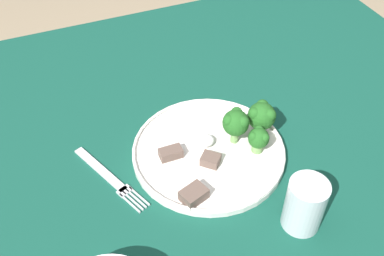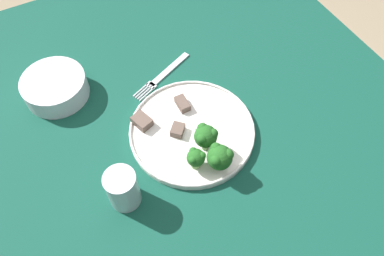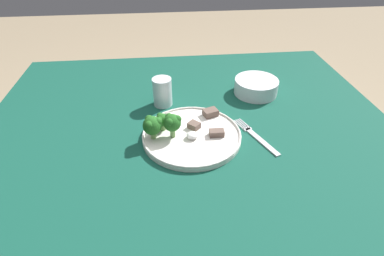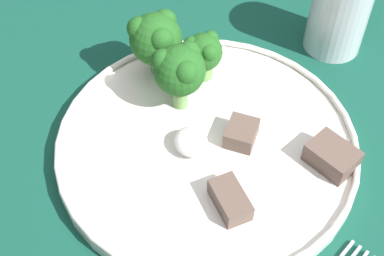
% 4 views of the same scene
% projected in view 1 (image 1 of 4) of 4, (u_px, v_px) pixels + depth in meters
% --- Properties ---
extents(table, '(1.23, 1.11, 0.74)m').
position_uv_depth(table, '(212.00, 194.00, 0.86)').
color(table, '#114738').
rests_on(table, ground_plane).
extents(dinner_plate, '(0.27, 0.27, 0.02)m').
position_uv_depth(dinner_plate, '(210.00, 151.00, 0.81)').
color(dinner_plate, white).
rests_on(dinner_plate, table).
extents(fork, '(0.09, 0.18, 0.00)m').
position_uv_depth(fork, '(109.00, 177.00, 0.77)').
color(fork, silver).
rests_on(fork, table).
extents(drinking_glass, '(0.06, 0.06, 0.09)m').
position_uv_depth(drinking_glass, '(304.00, 207.00, 0.68)').
color(drinking_glass, silver).
rests_on(drinking_glass, table).
extents(broccoli_floret_near_rim_left, '(0.04, 0.04, 0.05)m').
position_uv_depth(broccoli_floret_near_rim_left, '(259.00, 138.00, 0.78)').
color(broccoli_floret_near_rim_left, '#709E56').
rests_on(broccoli_floret_near_rim_left, dinner_plate).
extents(broccoli_floret_center_left, '(0.05, 0.05, 0.07)m').
position_uv_depth(broccoli_floret_center_left, '(236.00, 122.00, 0.79)').
color(broccoli_floret_center_left, '#709E56').
rests_on(broccoli_floret_center_left, dinner_plate).
extents(broccoli_floret_back_left, '(0.05, 0.05, 0.07)m').
position_uv_depth(broccoli_floret_back_left, '(262.00, 115.00, 0.81)').
color(broccoli_floret_back_left, '#709E56').
rests_on(broccoli_floret_back_left, dinner_plate).
extents(meat_slice_front_slice, '(0.05, 0.04, 0.02)m').
position_uv_depth(meat_slice_front_slice, '(194.00, 195.00, 0.72)').
color(meat_slice_front_slice, brown).
rests_on(meat_slice_front_slice, dinner_plate).
extents(meat_slice_middle_slice, '(0.04, 0.04, 0.02)m').
position_uv_depth(meat_slice_middle_slice, '(211.00, 160.00, 0.78)').
color(meat_slice_middle_slice, brown).
rests_on(meat_slice_middle_slice, dinner_plate).
extents(meat_slice_rear_slice, '(0.04, 0.02, 0.02)m').
position_uv_depth(meat_slice_rear_slice, '(171.00, 153.00, 0.79)').
color(meat_slice_rear_slice, brown).
rests_on(meat_slice_rear_slice, dinner_plate).
extents(sauce_dollop, '(0.03, 0.03, 0.02)m').
position_uv_depth(sauce_dollop, '(203.00, 141.00, 0.81)').
color(sauce_dollop, white).
rests_on(sauce_dollop, dinner_plate).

